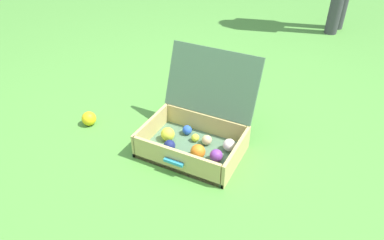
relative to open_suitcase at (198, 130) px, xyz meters
name	(u,v)px	position (x,y,z in m)	size (l,w,h in m)	color
ground_plane	(196,145)	(-0.01, 0.00, -0.11)	(16.00, 16.00, 0.00)	#4C8C38
open_suitcase	(198,130)	(0.00, 0.00, 0.00)	(0.54, 0.55, 0.50)	#4C7051
stray_ball_on_grass	(89,119)	(-0.69, -0.11, -0.07)	(0.09, 0.09, 0.09)	yellow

